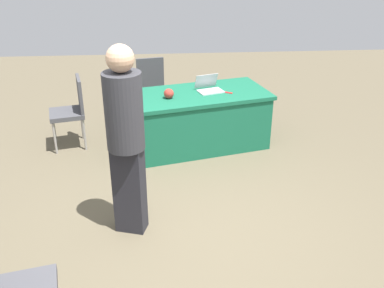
{
  "coord_description": "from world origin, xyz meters",
  "views": [
    {
      "loc": [
        0.14,
        3.35,
        2.63
      ],
      "look_at": [
        -0.14,
        -0.22,
        0.9
      ],
      "focal_mm": 40.79,
      "sensor_mm": 36.0,
      "label": 1
    }
  ],
  "objects_px": {
    "laptop_silver": "(209,88)",
    "chair_by_pillar": "(72,108)",
    "person_attendee_standing": "(126,133)",
    "yarn_ball": "(169,94)",
    "chair_tucked_right": "(149,81)",
    "scissors_red": "(226,92)",
    "table_foreground": "(197,120)"
  },
  "relations": [
    {
      "from": "laptop_silver",
      "to": "chair_by_pillar",
      "type": "bearing_deg",
      "value": -20.17
    },
    {
      "from": "person_attendee_standing",
      "to": "yarn_ball",
      "type": "height_order",
      "value": "person_attendee_standing"
    },
    {
      "from": "chair_tucked_right",
      "to": "scissors_red",
      "type": "distance_m",
      "value": 1.63
    },
    {
      "from": "chair_by_pillar",
      "to": "person_attendee_standing",
      "type": "distance_m",
      "value": 2.19
    },
    {
      "from": "laptop_silver",
      "to": "yarn_ball",
      "type": "relative_size",
      "value": 3.1
    },
    {
      "from": "person_attendee_standing",
      "to": "scissors_red",
      "type": "bearing_deg",
      "value": -105.9
    },
    {
      "from": "person_attendee_standing",
      "to": "yarn_ball",
      "type": "distance_m",
      "value": 1.73
    },
    {
      "from": "table_foreground",
      "to": "chair_by_pillar",
      "type": "bearing_deg",
      "value": -4.24
    },
    {
      "from": "chair_tucked_right",
      "to": "scissors_red",
      "type": "xyz_separation_m",
      "value": [
        -1.03,
        1.25,
        0.22
      ]
    },
    {
      "from": "chair_by_pillar",
      "to": "yarn_ball",
      "type": "relative_size",
      "value": 7.5
    },
    {
      "from": "chair_by_pillar",
      "to": "laptop_silver",
      "type": "bearing_deg",
      "value": -104.58
    },
    {
      "from": "person_attendee_standing",
      "to": "yarn_ball",
      "type": "relative_size",
      "value": 14.35
    },
    {
      "from": "chair_tucked_right",
      "to": "person_attendee_standing",
      "type": "height_order",
      "value": "person_attendee_standing"
    },
    {
      "from": "person_attendee_standing",
      "to": "scissors_red",
      "type": "height_order",
      "value": "person_attendee_standing"
    },
    {
      "from": "chair_tucked_right",
      "to": "person_attendee_standing",
      "type": "bearing_deg",
      "value": -104.11
    },
    {
      "from": "chair_by_pillar",
      "to": "yarn_ball",
      "type": "distance_m",
      "value": 1.35
    },
    {
      "from": "chair_by_pillar",
      "to": "laptop_silver",
      "type": "height_order",
      "value": "laptop_silver"
    },
    {
      "from": "chair_tucked_right",
      "to": "chair_by_pillar",
      "type": "relative_size",
      "value": 0.99
    },
    {
      "from": "person_attendee_standing",
      "to": "laptop_silver",
      "type": "relative_size",
      "value": 4.64
    },
    {
      "from": "laptop_silver",
      "to": "chair_tucked_right",
      "type": "bearing_deg",
      "value": -73.66
    },
    {
      "from": "laptop_silver",
      "to": "scissors_red",
      "type": "distance_m",
      "value": 0.23
    },
    {
      "from": "chair_by_pillar",
      "to": "laptop_silver",
      "type": "distance_m",
      "value": 1.85
    },
    {
      "from": "chair_by_pillar",
      "to": "scissors_red",
      "type": "relative_size",
      "value": 5.3
    },
    {
      "from": "chair_by_pillar",
      "to": "laptop_silver",
      "type": "xyz_separation_m",
      "value": [
        -1.83,
        0.05,
        0.24
      ]
    },
    {
      "from": "table_foreground",
      "to": "person_attendee_standing",
      "type": "xyz_separation_m",
      "value": [
        0.8,
        1.83,
        0.65
      ]
    },
    {
      "from": "table_foreground",
      "to": "laptop_silver",
      "type": "relative_size",
      "value": 5.17
    },
    {
      "from": "chair_tucked_right",
      "to": "scissors_red",
      "type": "height_order",
      "value": "chair_tucked_right"
    },
    {
      "from": "laptop_silver",
      "to": "yarn_ball",
      "type": "xyz_separation_m",
      "value": [
        0.54,
        0.25,
        0.02
      ]
    },
    {
      "from": "chair_tucked_right",
      "to": "yarn_ball",
      "type": "distance_m",
      "value": 1.47
    },
    {
      "from": "chair_by_pillar",
      "to": "person_attendee_standing",
      "type": "xyz_separation_m",
      "value": [
        -0.86,
        1.96,
        0.48
      ]
    },
    {
      "from": "person_attendee_standing",
      "to": "laptop_silver",
      "type": "height_order",
      "value": "person_attendee_standing"
    },
    {
      "from": "chair_tucked_right",
      "to": "laptop_silver",
      "type": "relative_size",
      "value": 2.39
    }
  ]
}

